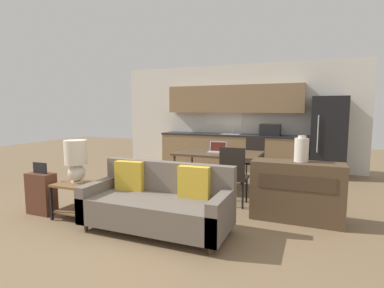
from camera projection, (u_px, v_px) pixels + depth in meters
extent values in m
plane|color=#7F6647|center=(144.00, 229.00, 3.87)|extent=(20.00, 20.00, 0.00)
cube|color=silver|center=(235.00, 116.00, 7.96)|extent=(6.40, 0.06, 2.70)
cube|color=white|center=(224.00, 108.00, 8.01)|extent=(1.00, 0.01, 0.92)
cube|color=#8E704C|center=(231.00, 152.00, 7.76)|extent=(3.69, 0.62, 0.86)
cube|color=#232326|center=(231.00, 135.00, 7.71)|extent=(3.72, 0.65, 0.04)
cube|color=#B2B5B7|center=(231.00, 134.00, 7.66)|extent=(0.48, 0.36, 0.01)
cylinder|color=#B7BABC|center=(233.00, 129.00, 7.80)|extent=(0.02, 0.02, 0.24)
cube|color=#8E704C|center=(233.00, 99.00, 7.73)|extent=(3.51, 0.34, 0.70)
cube|color=black|center=(270.00, 130.00, 7.27)|extent=(0.48, 0.36, 0.28)
cube|color=black|center=(328.00, 137.00, 6.79)|extent=(0.75, 0.70, 1.83)
cylinder|color=silver|center=(318.00, 134.00, 6.52)|extent=(0.02, 0.02, 0.82)
cube|color=brown|center=(219.00, 153.00, 5.66)|extent=(1.57, 0.98, 0.04)
cylinder|color=brown|center=(174.00, 174.00, 5.58)|extent=(0.05, 0.05, 0.69)
cylinder|color=brown|center=(252.00, 181.00, 5.04)|extent=(0.05, 0.05, 0.69)
cylinder|color=brown|center=(192.00, 166.00, 6.37)|extent=(0.05, 0.05, 0.69)
cylinder|color=brown|center=(260.00, 171.00, 5.82)|extent=(0.05, 0.05, 0.69)
cylinder|color=#3D2D1E|center=(86.00, 227.00, 3.82)|extent=(0.05, 0.05, 0.10)
cylinder|color=#3D2D1E|center=(210.00, 250.00, 3.19)|extent=(0.05, 0.05, 0.10)
cylinder|color=#3D2D1E|center=(117.00, 211.00, 4.40)|extent=(0.05, 0.05, 0.10)
cylinder|color=#3D2D1E|center=(227.00, 228.00, 3.78)|extent=(0.05, 0.05, 0.10)
cube|color=#6B6056|center=(156.00, 211.00, 3.77)|extent=(1.87, 0.80, 0.33)
cube|color=#6B6056|center=(168.00, 189.00, 4.05)|extent=(1.87, 0.14, 0.74)
cube|color=#6B6056|center=(100.00, 198.00, 4.09)|extent=(0.14, 0.80, 0.47)
cube|color=#6B6056|center=(222.00, 215.00, 3.44)|extent=(0.14, 0.80, 0.47)
cube|color=gold|center=(130.00, 176.00, 4.11)|extent=(0.41, 0.16, 0.40)
cube|color=gold|center=(194.00, 182.00, 3.75)|extent=(0.40, 0.14, 0.40)
cube|color=brown|center=(76.00, 184.00, 4.26)|extent=(0.50, 0.50, 0.03)
cube|color=brown|center=(77.00, 209.00, 4.30)|extent=(0.45, 0.45, 0.02)
cube|color=black|center=(51.00, 204.00, 4.16)|extent=(0.03, 0.03, 0.48)
cube|color=black|center=(77.00, 208.00, 3.99)|extent=(0.03, 0.03, 0.48)
cube|color=black|center=(76.00, 195.00, 4.59)|extent=(0.03, 0.03, 0.48)
cube|color=black|center=(100.00, 198.00, 4.41)|extent=(0.03, 0.03, 0.48)
cylinder|color=silver|center=(77.00, 182.00, 4.27)|extent=(0.16, 0.16, 0.02)
sphere|color=silver|center=(77.00, 173.00, 4.26)|extent=(0.24, 0.24, 0.24)
cylinder|color=beige|center=(76.00, 152.00, 4.22)|extent=(0.31, 0.31, 0.34)
cube|color=brown|center=(296.00, 191.00, 4.13)|extent=(1.22, 0.41, 0.83)
cube|color=#413020|center=(296.00, 183.00, 3.92)|extent=(0.98, 0.01, 0.20)
cylinder|color=beige|center=(301.00, 150.00, 4.09)|extent=(0.19, 0.19, 0.32)
cylinder|color=beige|center=(302.00, 137.00, 4.07)|extent=(0.10, 0.10, 0.04)
cube|color=black|center=(252.00, 162.00, 6.18)|extent=(0.46, 0.46, 0.04)
cube|color=black|center=(255.00, 149.00, 6.32)|extent=(0.40, 0.07, 0.49)
cylinder|color=black|center=(241.00, 174.00, 6.13)|extent=(0.03, 0.03, 0.43)
cylinder|color=black|center=(258.00, 176.00, 5.98)|extent=(0.03, 0.03, 0.43)
cylinder|color=black|center=(246.00, 171.00, 6.43)|extent=(0.03, 0.03, 0.43)
cylinder|color=black|center=(262.00, 173.00, 6.28)|extent=(0.03, 0.03, 0.43)
cube|color=black|center=(234.00, 178.00, 4.82)|extent=(0.43, 0.43, 0.04)
cube|color=black|center=(232.00, 163.00, 4.61)|extent=(0.40, 0.04, 0.49)
cylinder|color=black|center=(247.00, 190.00, 4.95)|extent=(0.03, 0.03, 0.43)
cylinder|color=black|center=(226.00, 188.00, 5.06)|extent=(0.03, 0.03, 0.43)
cylinder|color=black|center=(243.00, 196.00, 4.63)|extent=(0.03, 0.03, 0.43)
cylinder|color=black|center=(221.00, 193.00, 4.75)|extent=(0.03, 0.03, 0.43)
cube|color=#B7BABC|center=(217.00, 152.00, 5.61)|extent=(0.33, 0.24, 0.02)
cube|color=#B7BABC|center=(218.00, 147.00, 5.71)|extent=(0.32, 0.07, 0.20)
cube|color=#4C1914|center=(218.00, 147.00, 5.70)|extent=(0.29, 0.06, 0.17)
cube|color=brown|center=(41.00, 193.00, 4.42)|extent=(0.42, 0.22, 0.61)
cube|color=black|center=(40.00, 168.00, 4.38)|extent=(0.25, 0.02, 0.16)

